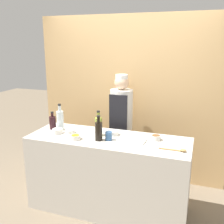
% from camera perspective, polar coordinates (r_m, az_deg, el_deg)
% --- Properties ---
extents(ground_plane, '(14.00, 14.00, 0.00)m').
position_cam_1_polar(ground_plane, '(3.52, -0.77, -20.03)').
color(ground_plane, '#756651').
extents(cabinet_wall, '(2.79, 0.18, 2.40)m').
position_cam_1_polar(cabinet_wall, '(3.94, 4.21, 2.92)').
color(cabinet_wall, tan).
rests_on(cabinet_wall, ground_plane).
extents(counter, '(1.90, 0.67, 0.93)m').
position_cam_1_polar(counter, '(3.27, -0.80, -13.32)').
color(counter, beige).
rests_on(counter, ground_plane).
extents(sauce_bowl_brown, '(0.11, 0.11, 0.06)m').
position_cam_1_polar(sauce_bowl_brown, '(3.05, 9.53, -5.46)').
color(sauce_bowl_brown, silver).
rests_on(sauce_bowl_brown, counter).
extents(sauce_bowl_purple, '(0.12, 0.12, 0.05)m').
position_cam_1_polar(sauce_bowl_purple, '(3.26, -9.03, -4.16)').
color(sauce_bowl_purple, silver).
rests_on(sauce_bowl_purple, counter).
extents(sauce_bowl_yellow, '(0.14, 0.14, 0.05)m').
position_cam_1_polar(sauce_bowl_yellow, '(3.16, 0.22, -4.50)').
color(sauce_bowl_yellow, silver).
rests_on(sauce_bowl_yellow, counter).
extents(sauce_bowl_green, '(0.13, 0.13, 0.06)m').
position_cam_1_polar(sauce_bowl_green, '(3.29, -11.81, -4.03)').
color(sauce_bowl_green, silver).
rests_on(sauce_bowl_green, counter).
extents(sauce_bowl_orange, '(0.12, 0.12, 0.05)m').
position_cam_1_polar(sauce_bowl_orange, '(3.06, -7.95, -5.41)').
color(sauce_bowl_orange, silver).
rests_on(sauce_bowl_orange, counter).
extents(cutting_board, '(0.31, 0.22, 0.02)m').
position_cam_1_polar(cutting_board, '(3.00, 4.36, -6.03)').
color(cutting_board, white).
rests_on(cutting_board, counter).
extents(bottle_wine, '(0.08, 0.08, 0.23)m').
position_cam_1_polar(bottle_wine, '(3.45, -12.79, -2.19)').
color(bottle_wine, black).
rests_on(bottle_wine, counter).
extents(bottle_soy, '(0.08, 0.08, 0.29)m').
position_cam_1_polar(bottle_soy, '(2.97, -2.92, -4.07)').
color(bottle_soy, black).
rests_on(bottle_soy, counter).
extents(bottle_oil, '(0.09, 0.09, 0.31)m').
position_cam_1_polar(bottle_oil, '(3.13, -2.95, -3.04)').
color(bottle_oil, olive).
rests_on(bottle_oil, counter).
extents(bottle_clear, '(0.09, 0.09, 0.34)m').
position_cam_1_polar(bottle_clear, '(3.39, -11.22, -1.66)').
color(bottle_clear, silver).
rests_on(bottle_clear, counter).
extents(cup_blue, '(0.08, 0.08, 0.10)m').
position_cam_1_polar(cup_blue, '(3.00, -0.74, -5.22)').
color(cup_blue, '#386093').
rests_on(cup_blue, counter).
extents(wooden_spoon, '(0.28, 0.05, 0.03)m').
position_cam_1_polar(wooden_spoon, '(2.80, 14.02, -8.00)').
color(wooden_spoon, '#B2844C').
rests_on(wooden_spoon, counter).
extents(chef_center, '(0.31, 0.31, 1.60)m').
position_cam_1_polar(chef_center, '(3.69, 2.01, -3.08)').
color(chef_center, '#28282D').
rests_on(chef_center, ground_plane).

